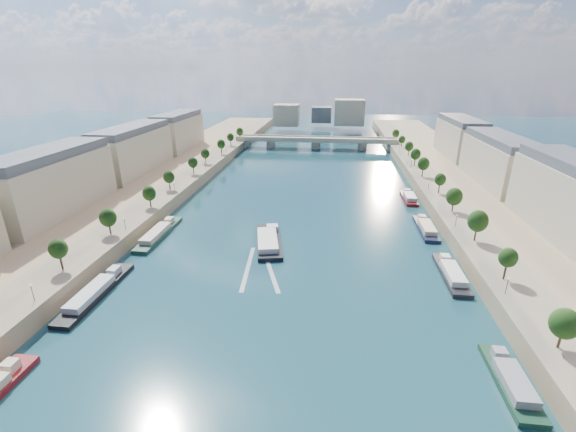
# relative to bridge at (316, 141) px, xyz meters

# --- Properties ---
(ground) EXTENTS (700.00, 700.00, 0.00)m
(ground) POSITION_rel_bridge_xyz_m (0.00, -133.83, -5.08)
(ground) COLOR #0E313E
(ground) RESTS_ON ground
(quay_left) EXTENTS (44.00, 520.00, 5.00)m
(quay_left) POSITION_rel_bridge_xyz_m (-72.00, -133.83, -2.58)
(quay_left) COLOR #9E8460
(quay_left) RESTS_ON ground
(quay_right) EXTENTS (44.00, 520.00, 5.00)m
(quay_right) POSITION_rel_bridge_xyz_m (72.00, -133.83, -2.58)
(quay_right) COLOR #9E8460
(quay_right) RESTS_ON ground
(pave_left) EXTENTS (14.00, 520.00, 0.10)m
(pave_left) POSITION_rel_bridge_xyz_m (-57.00, -133.83, -0.03)
(pave_left) COLOR gray
(pave_left) RESTS_ON quay_left
(pave_right) EXTENTS (14.00, 520.00, 0.10)m
(pave_right) POSITION_rel_bridge_xyz_m (57.00, -133.83, -0.03)
(pave_right) COLOR gray
(pave_right) RESTS_ON quay_right
(trees_left) EXTENTS (4.80, 268.80, 8.26)m
(trees_left) POSITION_rel_bridge_xyz_m (-55.00, -131.83, 5.39)
(trees_left) COLOR #382B1E
(trees_left) RESTS_ON ground
(trees_right) EXTENTS (4.80, 268.80, 8.26)m
(trees_right) POSITION_rel_bridge_xyz_m (55.00, -123.83, 5.39)
(trees_right) COLOR #382B1E
(trees_right) RESTS_ON ground
(lamps_left) EXTENTS (0.36, 200.36, 4.28)m
(lamps_left) POSITION_rel_bridge_xyz_m (-52.50, -143.83, 2.70)
(lamps_left) COLOR black
(lamps_left) RESTS_ON ground
(lamps_right) EXTENTS (0.36, 200.36, 4.28)m
(lamps_right) POSITION_rel_bridge_xyz_m (52.50, -128.83, 2.70)
(lamps_right) COLOR black
(lamps_right) RESTS_ON ground
(buildings_left) EXTENTS (16.00, 226.00, 23.20)m
(buildings_left) POSITION_rel_bridge_xyz_m (-85.00, -121.83, 11.37)
(buildings_left) COLOR #C2B095
(buildings_left) RESTS_ON ground
(buildings_right) EXTENTS (16.00, 226.00, 23.20)m
(buildings_right) POSITION_rel_bridge_xyz_m (85.00, -121.83, 11.37)
(buildings_right) COLOR #C2B095
(buildings_right) RESTS_ON ground
(skyline) EXTENTS (79.00, 42.00, 22.00)m
(skyline) POSITION_rel_bridge_xyz_m (3.19, 85.70, 9.57)
(skyline) COLOR #C2B095
(skyline) RESTS_ON ground
(bridge) EXTENTS (112.00, 12.00, 8.15)m
(bridge) POSITION_rel_bridge_xyz_m (0.00, 0.00, 0.00)
(bridge) COLOR #C1B79E
(bridge) RESTS_ON ground
(tour_barge) EXTENTS (12.67, 27.18, 3.67)m
(tour_barge) POSITION_rel_bridge_xyz_m (-7.54, -157.92, -4.12)
(tour_barge) COLOR black
(tour_barge) RESTS_ON ground
(wake) EXTENTS (12.83, 26.01, 0.04)m
(wake) POSITION_rel_bridge_xyz_m (-7.54, -174.56, -5.06)
(wake) COLOR silver
(wake) RESTS_ON ground
(moored_barges_left) EXTENTS (5.00, 123.14, 3.60)m
(moored_barges_left) POSITION_rel_bridge_xyz_m (-45.50, -202.30, -4.24)
(moored_barges_left) COLOR #1C213E
(moored_barges_left) RESTS_ON ground
(moored_barges_right) EXTENTS (5.00, 162.49, 3.60)m
(moored_barges_right) POSITION_rel_bridge_xyz_m (45.50, -179.70, -4.24)
(moored_barges_right) COLOR black
(moored_barges_right) RESTS_ON ground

